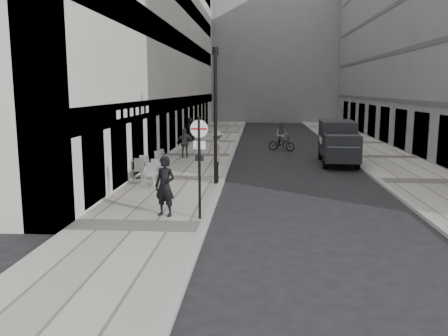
{
  "coord_description": "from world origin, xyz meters",
  "views": [
    {
      "loc": [
        1.57,
        -10.65,
        4.11
      ],
      "look_at": [
        0.42,
        5.52,
        1.4
      ],
      "focal_mm": 38.0,
      "sensor_mm": 36.0,
      "label": 1
    }
  ],
  "objects_px": {
    "walking_man": "(165,186)",
    "cyclist": "(282,139)",
    "sign_post": "(199,154)",
    "panel_van": "(338,140)",
    "lamppost": "(215,109)"
  },
  "relations": [
    {
      "from": "sign_post",
      "to": "panel_van",
      "type": "distance_m",
      "value": 13.72
    },
    {
      "from": "walking_man",
      "to": "panel_van",
      "type": "relative_size",
      "value": 0.38
    },
    {
      "from": "sign_post",
      "to": "panel_van",
      "type": "relative_size",
      "value": 0.62
    },
    {
      "from": "walking_man",
      "to": "panel_van",
      "type": "height_order",
      "value": "panel_van"
    },
    {
      "from": "sign_post",
      "to": "cyclist",
      "type": "relative_size",
      "value": 1.6
    },
    {
      "from": "walking_man",
      "to": "cyclist",
      "type": "xyz_separation_m",
      "value": [
        4.52,
        17.32,
        -0.3
      ]
    },
    {
      "from": "sign_post",
      "to": "cyclist",
      "type": "distance_m",
      "value": 17.95
    },
    {
      "from": "walking_man",
      "to": "cyclist",
      "type": "distance_m",
      "value": 17.9
    },
    {
      "from": "lamppost",
      "to": "panel_van",
      "type": "xyz_separation_m",
      "value": [
        6.21,
        6.64,
        -1.96
      ]
    },
    {
      "from": "lamppost",
      "to": "cyclist",
      "type": "bearing_deg",
      "value": 74.26
    },
    {
      "from": "panel_van",
      "to": "walking_man",
      "type": "bearing_deg",
      "value": -118.4
    },
    {
      "from": "panel_van",
      "to": "cyclist",
      "type": "distance_m",
      "value": 6.09
    },
    {
      "from": "lamppost",
      "to": "cyclist",
      "type": "height_order",
      "value": "lamppost"
    },
    {
      "from": "walking_man",
      "to": "sign_post",
      "type": "distance_m",
      "value": 1.58
    },
    {
      "from": "walking_man",
      "to": "lamppost",
      "type": "xyz_separation_m",
      "value": [
        1.13,
        5.31,
        2.2
      ]
    }
  ]
}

